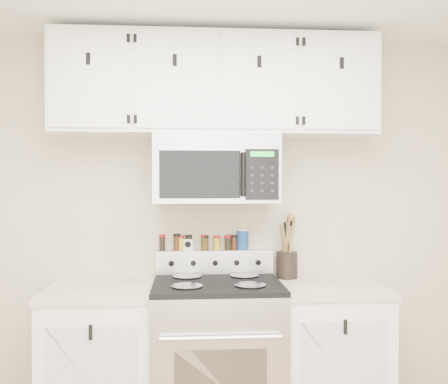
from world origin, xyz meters
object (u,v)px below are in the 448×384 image
(utensil_crock, at_px, (287,263))
(salt_canister, at_px, (243,239))
(range, at_px, (217,358))
(microwave, at_px, (216,169))

(utensil_crock, bearing_deg, salt_canister, 170.02)
(utensil_crock, bearing_deg, range, -153.68)
(range, relative_size, microwave, 1.45)
(microwave, xyz_separation_m, salt_canister, (0.18, 0.16, -0.46))
(microwave, height_order, utensil_crock, microwave)
(range, height_order, microwave, microwave)
(range, bearing_deg, salt_canister, 56.78)
(range, height_order, utensil_crock, utensil_crock)
(microwave, relative_size, salt_canister, 5.52)
(range, relative_size, utensil_crock, 2.76)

